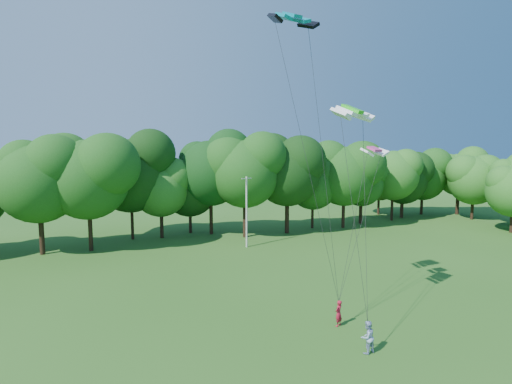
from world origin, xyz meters
name	(u,v)px	position (x,y,z in m)	size (l,w,h in m)	color
utility_pole	(247,211)	(5.01, 28.58, 4.14)	(1.51, 0.70, 8.04)	beige
kite_flyer_left	(338,313)	(2.09, 7.55, 0.83)	(0.61, 0.40, 1.67)	#A9152C
kite_flyer_right	(367,337)	(1.46, 4.13, 0.91)	(0.89, 0.69, 1.82)	#92A7CA
kite_teal	(292,15)	(-0.22, 9.73, 19.20)	(3.17, 1.60, 0.69)	#047D8B
kite_green	(352,109)	(2.96, 7.80, 13.57)	(3.28, 2.21, 0.69)	green
kite_pink	(374,149)	(6.73, 9.99, 11.14)	(1.98, 0.98, 0.42)	#C93784
tree_back_center	(211,170)	(3.60, 36.87, 8.43)	(9.28, 9.28, 13.49)	black
tree_back_east	(380,170)	(34.39, 39.75, 7.50)	(8.26, 8.26, 12.02)	#351E15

